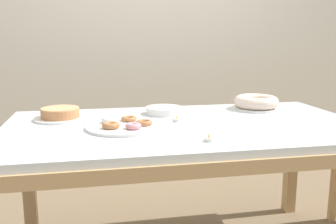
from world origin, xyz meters
TOP-DOWN VIEW (x-y plane):
  - wall_back at (0.00, 1.50)m, footprint 8.00×0.10m
  - dining_table at (0.00, 0.00)m, footprint 1.85×1.02m
  - cake_chocolate_round at (-0.63, 0.22)m, footprint 0.28×0.28m
  - cake_golden_bundt at (0.51, 0.30)m, footprint 0.28×0.28m
  - pastry_platter at (-0.31, -0.03)m, footprint 0.38×0.38m
  - plate_stack at (-0.06, 0.26)m, footprint 0.21×0.21m
  - tealight_near_front at (0.02, -0.34)m, footprint 0.04×0.04m
  - tealight_centre at (-0.04, 0.05)m, footprint 0.04×0.04m

SIDE VIEW (x-z plane):
  - dining_table at x=0.00m, z-range 0.30..1.08m
  - tealight_near_front at x=0.02m, z-range 0.76..0.80m
  - tealight_centre at x=-0.04m, z-range 0.76..0.80m
  - pastry_platter at x=-0.31m, z-range 0.77..0.81m
  - plate_stack at x=-0.06m, z-range 0.77..0.81m
  - cake_chocolate_round at x=-0.63m, z-range 0.77..0.83m
  - cake_golden_bundt at x=0.51m, z-range 0.77..0.86m
  - wall_back at x=0.00m, z-range 0.00..2.60m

